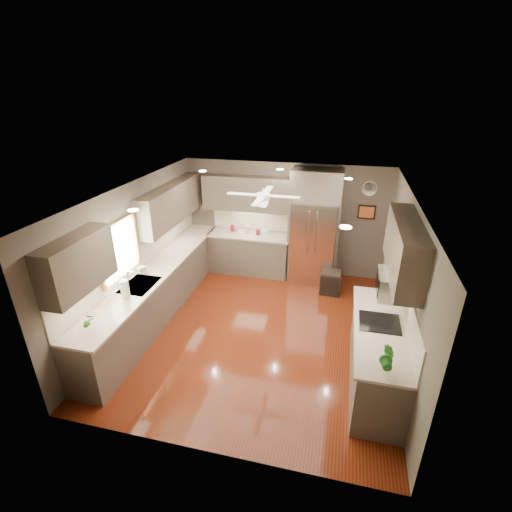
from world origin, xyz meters
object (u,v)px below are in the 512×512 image
at_px(potted_plant_left, 87,320).
at_px(stool, 331,282).
at_px(canister_d, 258,232).
at_px(potted_plant_right, 387,358).
at_px(microwave, 393,285).
at_px(paper_towel, 125,289).
at_px(refrigerator, 314,229).
at_px(canister_c, 247,230).
at_px(canister_b, 237,230).
at_px(bowl, 265,234).
at_px(soap_bottle, 142,269).
at_px(canister_a, 232,228).

relative_size(potted_plant_left, stool, 0.59).
height_order(canister_d, potted_plant_right, potted_plant_right).
height_order(microwave, stool, microwave).
relative_size(potted_plant_left, paper_towel, 0.84).
bearing_deg(canister_d, stool, -17.33).
relative_size(refrigerator, microwave, 4.45).
bearing_deg(canister_c, paper_towel, -110.12).
bearing_deg(canister_b, canister_c, -0.73).
bearing_deg(canister_c, refrigerator, -2.07).
bearing_deg(paper_towel, refrigerator, 49.49).
distance_m(potted_plant_left, bowl, 4.31).
bearing_deg(paper_towel, potted_plant_left, -92.45).
xyz_separation_m(canister_d, potted_plant_right, (2.44, -3.86, 0.11)).
height_order(canister_c, refrigerator, refrigerator).
bearing_deg(paper_towel, bowl, 63.60).
bearing_deg(soap_bottle, refrigerator, 39.59).
bearing_deg(soap_bottle, paper_towel, -79.41).
bearing_deg(canister_c, potted_plant_right, -55.29).
distance_m(refrigerator, paper_towel, 4.04).
xyz_separation_m(canister_a, canister_c, (0.36, -0.04, 0.01)).
height_order(canister_a, canister_d, canister_a).
distance_m(soap_bottle, bowl, 2.91).
bearing_deg(canister_d, potted_plant_right, -57.71).
bearing_deg(soap_bottle, bowl, 54.14).
relative_size(bowl, refrigerator, 0.10).
relative_size(potted_plant_right, stool, 0.73).
bearing_deg(refrigerator, canister_d, 178.61).
distance_m(potted_plant_left, paper_towel, 0.87).
relative_size(canister_b, canister_d, 0.98).
relative_size(potted_plant_left, refrigerator, 0.11).
relative_size(stool, paper_towel, 1.43).
height_order(canister_a, soap_bottle, soap_bottle).
relative_size(canister_b, paper_towel, 0.38).
bearing_deg(canister_b, potted_plant_left, -103.25).
bearing_deg(soap_bottle, potted_plant_right, -21.16).
height_order(canister_a, bowl, canister_a).
bearing_deg(canister_d, canister_a, 173.89).
relative_size(soap_bottle, potted_plant_left, 0.74).
bearing_deg(potted_plant_right, canister_c, 124.71).
relative_size(canister_d, microwave, 0.23).
xyz_separation_m(potted_plant_right, microwave, (0.11, 1.13, 0.37)).
xyz_separation_m(potted_plant_right, paper_towel, (-3.84, 0.76, -0.03)).
distance_m(canister_d, microwave, 3.78).
distance_m(canister_a, bowl, 0.78).
bearing_deg(stool, canister_b, 165.76).
height_order(potted_plant_left, stool, potted_plant_left).
relative_size(canister_c, potted_plant_right, 0.55).
bearing_deg(potted_plant_right, paper_towel, 168.79).
distance_m(microwave, paper_towel, 3.99).
relative_size(canister_b, stool, 0.26).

